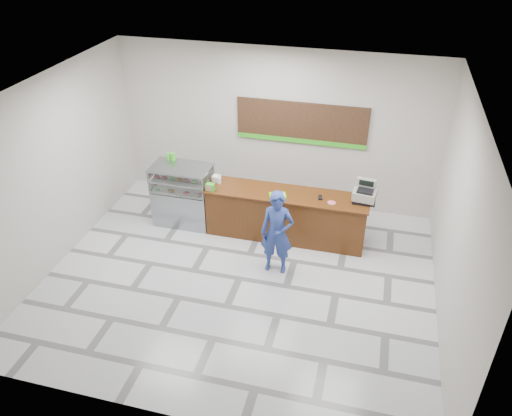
% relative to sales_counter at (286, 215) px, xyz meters
% --- Properties ---
extents(floor, '(7.00, 7.00, 0.00)m').
position_rel_sales_counter_xyz_m(floor, '(-0.55, -1.55, -0.52)').
color(floor, silver).
rests_on(floor, ground).
extents(back_wall, '(7.00, 0.00, 7.00)m').
position_rel_sales_counter_xyz_m(back_wall, '(-0.55, 1.45, 1.23)').
color(back_wall, beige).
rests_on(back_wall, floor).
extents(ceiling, '(7.00, 7.00, 0.00)m').
position_rel_sales_counter_xyz_m(ceiling, '(-0.55, -1.55, 2.98)').
color(ceiling, silver).
rests_on(ceiling, back_wall).
extents(sales_counter, '(3.26, 0.76, 1.03)m').
position_rel_sales_counter_xyz_m(sales_counter, '(0.00, 0.00, 0.00)').
color(sales_counter, '#552610').
rests_on(sales_counter, floor).
extents(display_case, '(1.22, 0.72, 1.33)m').
position_rel_sales_counter_xyz_m(display_case, '(-2.22, -0.00, 0.16)').
color(display_case, gray).
rests_on(display_case, floor).
extents(menu_board, '(2.80, 0.06, 0.90)m').
position_rel_sales_counter_xyz_m(menu_board, '(-0.00, 1.41, 1.42)').
color(menu_board, black).
rests_on(menu_board, back_wall).
extents(cash_register, '(0.48, 0.50, 0.41)m').
position_rel_sales_counter_xyz_m(cash_register, '(1.50, 0.12, 0.67)').
color(cash_register, black).
rests_on(cash_register, sales_counter).
extents(card_terminal, '(0.10, 0.16, 0.04)m').
position_rel_sales_counter_xyz_m(card_terminal, '(0.67, -0.03, 0.53)').
color(card_terminal, black).
rests_on(card_terminal, sales_counter).
extents(serving_tray, '(0.39, 0.33, 0.02)m').
position_rel_sales_counter_xyz_m(serving_tray, '(-0.15, -0.13, 0.52)').
color(serving_tray, '#50DA01').
rests_on(serving_tray, sales_counter).
extents(napkin_box, '(0.17, 0.17, 0.13)m').
position_rel_sales_counter_xyz_m(napkin_box, '(-1.50, 0.12, 0.58)').
color(napkin_box, white).
rests_on(napkin_box, sales_counter).
extents(straw_cup, '(0.09, 0.09, 0.13)m').
position_rel_sales_counter_xyz_m(straw_cup, '(-1.42, 0.06, 0.58)').
color(straw_cup, silver).
rests_on(straw_cup, sales_counter).
extents(promo_box, '(0.18, 0.13, 0.15)m').
position_rel_sales_counter_xyz_m(promo_box, '(-1.50, -0.27, 0.59)').
color(promo_box, green).
rests_on(promo_box, sales_counter).
extents(donut_decal, '(0.16, 0.16, 0.00)m').
position_rel_sales_counter_xyz_m(donut_decal, '(0.90, -0.13, 0.52)').
color(donut_decal, '#D65870').
rests_on(donut_decal, sales_counter).
extents(green_cup_left, '(0.08, 0.08, 0.13)m').
position_rel_sales_counter_xyz_m(green_cup_left, '(-2.59, 0.26, 0.88)').
color(green_cup_left, green).
rests_on(green_cup_left, display_case).
extents(green_cup_right, '(0.10, 0.10, 0.15)m').
position_rel_sales_counter_xyz_m(green_cup_right, '(-2.48, 0.26, 0.89)').
color(green_cup_right, green).
rests_on(green_cup_right, display_case).
extents(customer, '(0.62, 0.42, 1.66)m').
position_rel_sales_counter_xyz_m(customer, '(0.05, -1.10, 0.31)').
color(customer, navy).
rests_on(customer, floor).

